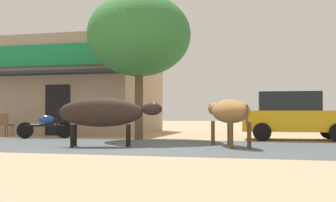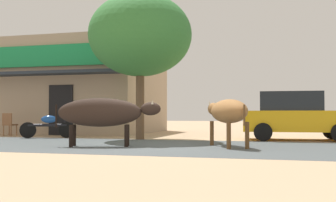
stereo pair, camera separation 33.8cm
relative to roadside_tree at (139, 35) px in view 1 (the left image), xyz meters
name	(u,v)px [view 1 (the left image)]	position (x,y,z in m)	size (l,w,h in m)	color
ground	(155,146)	(1.38, -2.76, -3.66)	(80.00, 80.00, 0.00)	tan
asphalt_road	(155,146)	(1.38, -2.76, -3.66)	(72.00, 5.46, 0.00)	#4A5153
storefront_left_cafe	(60,88)	(-5.58, 4.69, -1.51)	(8.87, 6.78, 4.29)	tan
roadside_tree	(139,35)	(0.00, 0.00, 0.00)	(3.65, 3.65, 5.13)	brown
parked_hatchback_car	(294,115)	(5.27, 1.02, -2.82)	(3.76, 2.04, 1.64)	#ECAD15
parked_motorcycle	(46,126)	(-3.52, -0.17, -3.20)	(1.83, 0.90, 1.04)	black
cow_near_brown	(104,113)	(0.05, -3.30, -2.74)	(2.83, 1.25, 1.33)	#2F221C
cow_far_dark	(229,112)	(3.40, -2.53, -2.71)	(1.65, 2.50, 1.29)	#9E6A3A
cafe_chair_near_tree	(5,123)	(-5.79, 0.63, -3.15)	(0.45, 0.45, 0.92)	brown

